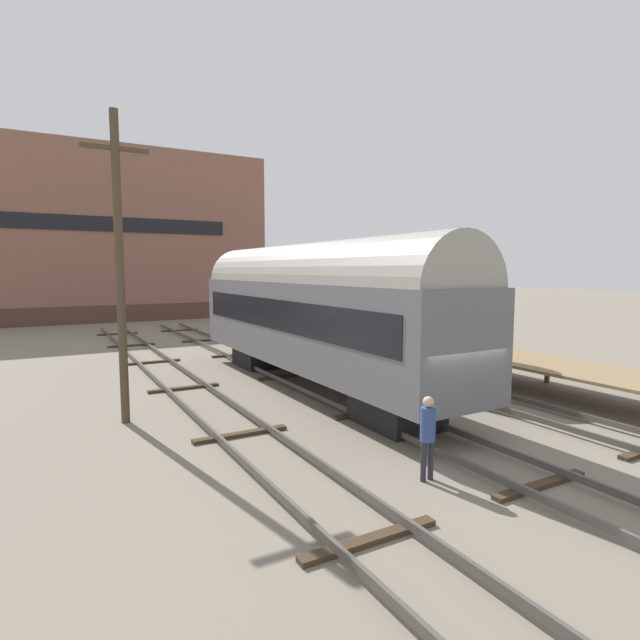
{
  "coord_description": "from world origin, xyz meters",
  "views": [
    {
      "loc": [
        -8.71,
        -9.32,
        4.43
      ],
      "look_at": [
        2.11,
        9.93,
        2.2
      ],
      "focal_mm": 28.0,
      "sensor_mm": 36.0,
      "label": 1
    }
  ],
  "objects_px": {
    "person_worker": "(428,430)",
    "train_car_green": "(326,300)",
    "utility_pole": "(120,264)",
    "bench": "(462,337)",
    "train_car_grey": "(312,307)"
  },
  "relations": [
    {
      "from": "bench",
      "to": "utility_pole",
      "type": "relative_size",
      "value": 0.16
    },
    {
      "from": "train_car_green",
      "to": "utility_pole",
      "type": "bearing_deg",
      "value": -146.43
    },
    {
      "from": "bench",
      "to": "train_car_green",
      "type": "bearing_deg",
      "value": 110.07
    },
    {
      "from": "person_worker",
      "to": "train_car_green",
      "type": "bearing_deg",
      "value": 67.71
    },
    {
      "from": "train_car_grey",
      "to": "person_worker",
      "type": "relative_size",
      "value": 8.61
    },
    {
      "from": "train_car_green",
      "to": "bench",
      "type": "distance_m",
      "value": 7.63
    },
    {
      "from": "train_car_green",
      "to": "train_car_grey",
      "type": "bearing_deg",
      "value": -124.1
    },
    {
      "from": "person_worker",
      "to": "train_car_grey",
      "type": "bearing_deg",
      "value": 78.04
    },
    {
      "from": "train_car_grey",
      "to": "bench",
      "type": "bearing_deg",
      "value": -7.0
    },
    {
      "from": "train_car_green",
      "to": "bench",
      "type": "bearing_deg",
      "value": -69.93
    },
    {
      "from": "bench",
      "to": "person_worker",
      "type": "bearing_deg",
      "value": -138.58
    },
    {
      "from": "bench",
      "to": "person_worker",
      "type": "height_order",
      "value": "bench"
    },
    {
      "from": "train_car_green",
      "to": "utility_pole",
      "type": "height_order",
      "value": "utility_pole"
    },
    {
      "from": "bench",
      "to": "person_worker",
      "type": "distance_m",
      "value": 11.45
    },
    {
      "from": "train_car_green",
      "to": "train_car_grey",
      "type": "xyz_separation_m",
      "value": [
        -4.22,
        -6.23,
        0.21
      ]
    }
  ]
}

